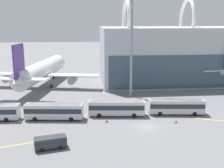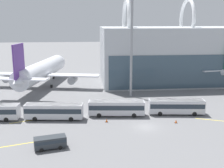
{
  "view_description": "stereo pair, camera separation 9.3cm",
  "coord_description": "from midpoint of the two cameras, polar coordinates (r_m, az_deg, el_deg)",
  "views": [
    {
      "loc": [
        -12.01,
        -51.7,
        20.97
      ],
      "look_at": [
        -4.78,
        21.57,
        4.0
      ],
      "focal_mm": 45.0,
      "sensor_mm": 36.0,
      "label": 1
    },
    {
      "loc": [
        -11.92,
        -51.71,
        20.97
      ],
      "look_at": [
        -4.78,
        21.57,
        4.0
      ],
      "focal_mm": 45.0,
      "sensor_mm": 36.0,
      "label": 2
    }
  ],
  "objects": [
    {
      "name": "lane_stripe_4",
      "position": [
        68.24,
        11.84,
        -5.2
      ],
      "size": [
        6.38,
        2.63,
        0.01
      ],
      "primitive_type": "cube",
      "rotation": [
        0.0,
        0.0,
        -0.36
      ],
      "color": "yellow",
      "rests_on": "ground_plane"
    },
    {
      "name": "service_van_foreground",
      "position": [
        48.56,
        -12.4,
        -11.36
      ],
      "size": [
        5.54,
        3.13,
        2.03
      ],
      "rotation": [
        0.0,
        0.0,
        0.23
      ],
      "color": "#2D3338",
      "rests_on": "ground_plane"
    },
    {
      "name": "lane_stripe_0",
      "position": [
        62.78,
        -15.61,
        -7.03
      ],
      "size": [
        9.36,
        3.75,
        0.01
      ],
      "primitive_type": "cube",
      "rotation": [
        0.0,
        0.0,
        0.36
      ],
      "color": "yellow",
      "rests_on": "ground_plane"
    },
    {
      "name": "shuttle_bus_3",
      "position": [
        65.11,
        12.98,
        -4.32
      ],
      "size": [
        12.57,
        4.13,
        3.39
      ],
      "rotation": [
        0.0,
        0.0,
        -0.11
      ],
      "color": "silver",
      "rests_on": "ground_plane"
    },
    {
      "name": "airliner_at_gate_near",
      "position": [
        91.15,
        -14.25,
        2.6
      ],
      "size": [
        37.3,
        40.11,
        14.89
      ],
      "rotation": [
        0.0,
        0.0,
        1.37
      ],
      "color": "silver",
      "rests_on": "ground_plane"
    },
    {
      "name": "lane_stripe_2",
      "position": [
        64.24,
        21.15,
        -6.98
      ],
      "size": [
        9.42,
        4.17,
        0.01
      ],
      "primitive_type": "cube",
      "rotation": [
        0.0,
        0.0,
        -0.4
      ],
      "color": "yellow",
      "rests_on": "ground_plane"
    },
    {
      "name": "lane_stripe_3",
      "position": [
        51.83,
        -18.87,
        -11.63
      ],
      "size": [
        8.23,
        2.72,
        0.01
      ],
      "primitive_type": "cube",
      "rotation": [
        0.0,
        0.0,
        0.3
      ],
      "color": "yellow",
      "rests_on": "ground_plane"
    },
    {
      "name": "ground_plane",
      "position": [
        57.07,
        7.02,
        -8.68
      ],
      "size": [
        440.0,
        440.0,
        0.0
      ],
      "primitive_type": "plane",
      "color": "slate"
    },
    {
      "name": "traffic_cone_0",
      "position": [
        60.19,
        12.92,
        -7.41
      ],
      "size": [
        0.59,
        0.59,
        0.69
      ],
      "color": "black",
      "rests_on": "ground_plane"
    },
    {
      "name": "shuttle_bus_2",
      "position": [
        62.49,
        0.95,
        -4.71
      ],
      "size": [
        12.55,
        4.01,
        3.39
      ],
      "rotation": [
        0.0,
        0.0,
        -0.1
      ],
      "color": "silver",
      "rests_on": "ground_plane"
    },
    {
      "name": "airliner_at_gate_far",
      "position": [
        106.4,
        15.83,
        3.97
      ],
      "size": [
        38.53,
        42.96,
        13.28
      ],
      "rotation": [
        0.0,
        0.0,
        1.77
      ],
      "color": "silver",
      "rests_on": "ground_plane"
    },
    {
      "name": "traffic_cone_1",
      "position": [
        59.19,
        -1.04,
        -7.43
      ],
      "size": [
        0.6,
        0.6,
        0.69
      ],
      "color": "black",
      "rests_on": "ground_plane"
    },
    {
      "name": "shuttle_bus_1",
      "position": [
        61.52,
        -11.67,
        -5.28
      ],
      "size": [
        12.57,
        4.13,
        3.39
      ],
      "rotation": [
        0.0,
        0.0,
        -0.11
      ],
      "color": "silver",
      "rests_on": "ground_plane"
    },
    {
      "name": "floodlight_mast",
      "position": [
        76.43,
        4.08,
        11.47
      ],
      "size": [
        2.6,
        2.6,
        31.13
      ],
      "color": "gray",
      "rests_on": "ground_plane"
    },
    {
      "name": "lane_stripe_1",
      "position": [
        68.59,
        -14.07,
        -5.23
      ],
      "size": [
        9.26,
        3.45,
        0.01
      ],
      "primitive_type": "cube",
      "rotation": [
        0.0,
        0.0,
        -0.34
      ],
      "color": "yellow",
      "rests_on": "ground_plane"
    }
  ]
}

